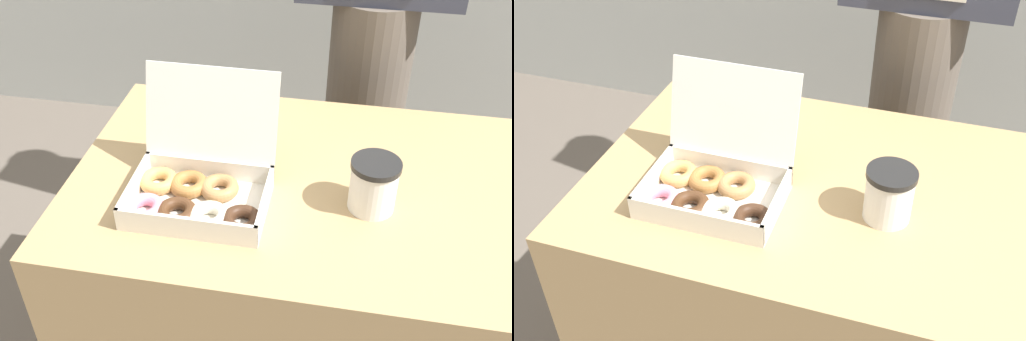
# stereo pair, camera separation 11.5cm
# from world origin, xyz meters

# --- Properties ---
(table) EXTENTS (1.04, 0.67, 0.77)m
(table) POSITION_xyz_m (0.00, 0.00, 0.38)
(table) COLOR tan
(table) RESTS_ON ground_plane
(donut_box) EXTENTS (0.30, 0.26, 0.24)m
(donut_box) POSITION_xyz_m (-0.22, -0.11, 0.81)
(donut_box) COLOR white
(donut_box) RESTS_ON table
(coffee_cup) EXTENTS (0.10, 0.10, 0.11)m
(coffee_cup) POSITION_xyz_m (0.12, -0.06, 0.83)
(coffee_cup) COLOR white
(coffee_cup) RESTS_ON table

